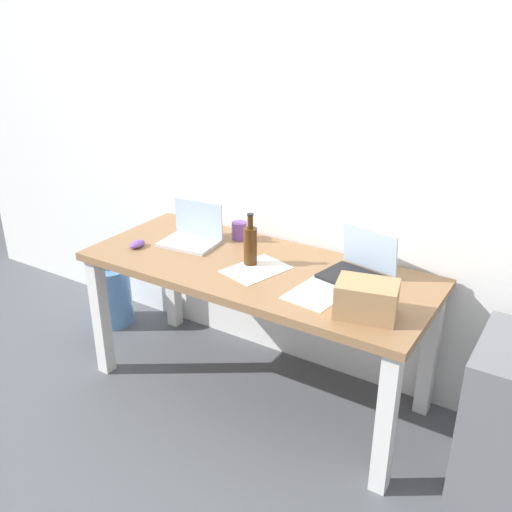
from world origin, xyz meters
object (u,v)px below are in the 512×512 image
object	(u,v)px
computer_mouse	(137,244)
cardboard_box	(367,299)
desk	(256,284)
coffee_mug	(239,231)
laptop_left	(192,235)
water_cooler_jug	(111,295)
laptop_right	(359,268)
beer_bottle	(250,245)

from	to	relation	value
computer_mouse	cardboard_box	distance (m)	1.27
cardboard_box	desk	bearing A→B (deg)	164.98
cardboard_box	coffee_mug	xyz separation A→B (m)	(-0.88, 0.41, -0.02)
cardboard_box	laptop_left	bearing A→B (deg)	167.58
computer_mouse	coffee_mug	distance (m)	0.54
desk	water_cooler_jug	size ratio (longest dim) A/B	3.99
computer_mouse	cardboard_box	bearing A→B (deg)	-6.73
water_cooler_jug	laptop_right	bearing A→B (deg)	1.15
desk	beer_bottle	size ratio (longest dim) A/B	6.66
laptop_right	beer_bottle	size ratio (longest dim) A/B	1.27
beer_bottle	laptop_right	bearing A→B (deg)	15.89
laptop_left	water_cooler_jug	xyz separation A→B (m)	(-0.71, 0.04, -0.57)
coffee_mug	laptop_right	bearing A→B (deg)	-7.95
laptop_right	coffee_mug	world-z (taller)	laptop_right
laptop_right	beer_bottle	distance (m)	0.52
beer_bottle	cardboard_box	distance (m)	0.68
cardboard_box	water_cooler_jug	world-z (taller)	cardboard_box
beer_bottle	coffee_mug	xyz separation A→B (m)	(-0.22, 0.24, -0.05)
laptop_left	cardboard_box	distance (m)	1.09
desk	coffee_mug	bearing A→B (deg)	136.77
cardboard_box	beer_bottle	bearing A→B (deg)	165.89
beer_bottle	cardboard_box	size ratio (longest dim) A/B	1.07
computer_mouse	coffee_mug	world-z (taller)	coffee_mug
coffee_mug	water_cooler_jug	bearing A→B (deg)	-171.48
laptop_right	laptop_left	bearing A→B (deg)	-175.35
beer_bottle	desk	bearing A→B (deg)	4.76
laptop_right	cardboard_box	size ratio (longest dim) A/B	1.36
laptop_left	laptop_right	distance (m)	0.91
desk	laptop_left	xyz separation A→B (m)	(-0.44, 0.07, 0.14)
desk	coffee_mug	xyz separation A→B (m)	(-0.26, 0.24, 0.15)
desk	laptop_right	xyz separation A→B (m)	(0.47, 0.14, 0.14)
desk	cardboard_box	bearing A→B (deg)	-15.02
laptop_left	beer_bottle	distance (m)	0.41
coffee_mug	laptop_left	bearing A→B (deg)	-135.93
laptop_right	water_cooler_jug	world-z (taller)	laptop_right
laptop_right	computer_mouse	world-z (taller)	laptop_right
computer_mouse	desk	bearing A→B (deg)	6.64
desk	computer_mouse	xyz separation A→B (m)	(-0.64, -0.13, 0.11)
desk	laptop_right	world-z (taller)	laptop_right
laptop_right	computer_mouse	bearing A→B (deg)	-166.10
desk	laptop_left	size ratio (longest dim) A/B	5.63
beer_bottle	coffee_mug	world-z (taller)	beer_bottle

